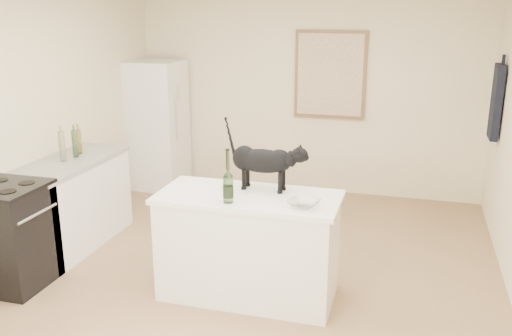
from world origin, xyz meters
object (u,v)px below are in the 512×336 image
at_px(fridge, 157,125).
at_px(black_cat, 262,164).
at_px(stove, 10,237).
at_px(wine_bottle, 228,179).
at_px(glass_bowl, 304,204).

distance_m(fridge, black_cat, 3.20).
bearing_deg(fridge, black_cat, -48.31).
relative_size(stove, wine_bottle, 2.35).
relative_size(fridge, glass_bowl, 7.20).
xyz_separation_m(stove, fridge, (0.00, 2.95, 0.40)).
xyz_separation_m(stove, wine_bottle, (1.95, 0.19, 0.64)).
bearing_deg(glass_bowl, stove, -174.63).
xyz_separation_m(fridge, black_cat, (2.12, -2.38, 0.27)).
height_order(black_cat, wine_bottle, black_cat).
distance_m(fridge, glass_bowl, 3.72).
bearing_deg(stove, glass_bowl, 5.37).
distance_m(fridge, wine_bottle, 3.39).
distance_m(wine_bottle, glass_bowl, 0.62).
relative_size(wine_bottle, glass_bowl, 1.62).
bearing_deg(black_cat, stove, -161.02).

